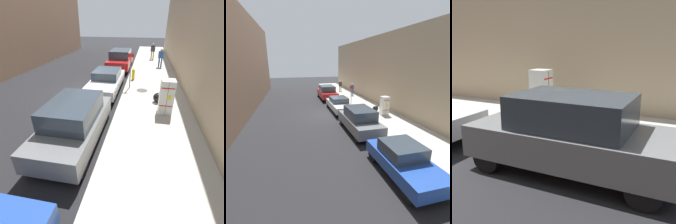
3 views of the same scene
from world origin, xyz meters
TOP-DOWN VIEW (x-y plane):
  - ground_plane at (0.00, 0.00)m, footprint 80.00×80.00m
  - sidewalk_slab at (-4.44, 0.00)m, footprint 3.84×44.00m
  - building_facade_near at (-7.35, 0.00)m, footprint 1.98×39.60m
  - discarded_refrigerator at (-4.94, 1.95)m, footprint 0.66×0.64m
  - manhole_cover at (-3.73, -0.91)m, footprint 0.70×0.70m
  - street_sign_post at (-2.86, -1.35)m, footprint 0.36×0.07m
  - fire_hydrant at (-2.95, -3.16)m, footprint 0.22×0.22m
  - trash_bag at (-4.66, 0.76)m, footprint 0.55×0.55m
  - pedestrian_walking_far at (-4.46, -11.39)m, footprint 0.51×0.23m
  - pedestrian_standing_near at (-5.16, -7.67)m, footprint 0.50×0.23m
  - parked_suv_red at (-1.39, -6.87)m, footprint 1.99×4.89m
  - parked_sedan_silver at (-1.39, -0.71)m, footprint 1.80×4.77m
  - parked_suv_gray at (-1.39, 4.81)m, footprint 1.87×4.50m

SIDE VIEW (x-z plane):
  - ground_plane at x=0.00m, z-range 0.00..0.00m
  - sidewalk_slab at x=-4.44m, z-range 0.00..0.13m
  - manhole_cover at x=-3.73m, z-range 0.13..0.15m
  - trash_bag at x=-4.66m, z-range 0.13..0.68m
  - fire_hydrant at x=-2.95m, z-range 0.14..0.96m
  - parked_sedan_silver at x=-1.39m, z-range 0.03..1.42m
  - parked_suv_gray at x=-1.39m, z-range 0.02..1.74m
  - parked_suv_red at x=-1.39m, z-range 0.03..1.78m
  - discarded_refrigerator at x=-4.94m, z-range 0.13..1.81m
  - pedestrian_standing_near at x=-5.16m, z-range 0.27..1.99m
  - pedestrian_walking_far at x=-4.46m, z-range 0.28..2.03m
  - street_sign_post at x=-2.86m, z-range 0.28..2.61m
  - building_facade_near at x=-7.35m, z-range 0.00..7.62m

